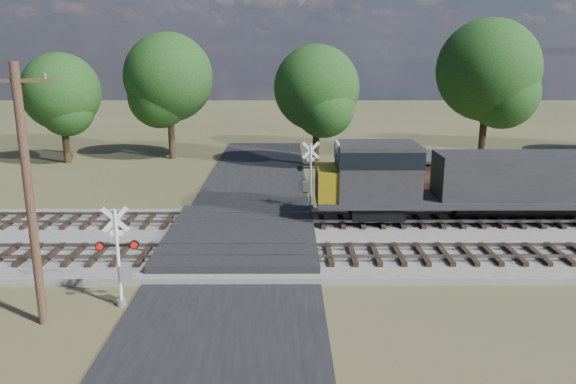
{
  "coord_description": "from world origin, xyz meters",
  "views": [
    {
      "loc": [
        2.13,
        -24.84,
        8.92
      ],
      "look_at": [
        2.23,
        2.0,
        2.15
      ],
      "focal_mm": 35.0,
      "sensor_mm": 36.0,
      "label": 1
    }
  ],
  "objects_px": {
    "crossing_signal_near": "(121,265)",
    "crossing_signal_far": "(309,182)",
    "equipment_shed": "(414,176)",
    "utility_pole": "(29,192)"
  },
  "relations": [
    {
      "from": "crossing_signal_near",
      "to": "utility_pole",
      "type": "distance_m",
      "value": 4.04
    },
    {
      "from": "crossing_signal_near",
      "to": "equipment_shed",
      "type": "bearing_deg",
      "value": 40.71
    },
    {
      "from": "crossing_signal_far",
      "to": "equipment_shed",
      "type": "bearing_deg",
      "value": -160.7
    },
    {
      "from": "crossing_signal_far",
      "to": "equipment_shed",
      "type": "distance_m",
      "value": 7.34
    },
    {
      "from": "crossing_signal_near",
      "to": "equipment_shed",
      "type": "xyz_separation_m",
      "value": [
        13.84,
        15.63,
        -0.22
      ]
    },
    {
      "from": "crossing_signal_far",
      "to": "utility_pole",
      "type": "height_order",
      "value": "utility_pole"
    },
    {
      "from": "crossing_signal_near",
      "to": "equipment_shed",
      "type": "distance_m",
      "value": 20.88
    },
    {
      "from": "utility_pole",
      "to": "crossing_signal_far",
      "type": "bearing_deg",
      "value": 46.93
    },
    {
      "from": "crossing_signal_near",
      "to": "crossing_signal_far",
      "type": "relative_size",
      "value": 0.94
    },
    {
      "from": "utility_pole",
      "to": "equipment_shed",
      "type": "bearing_deg",
      "value": 37.62
    }
  ]
}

